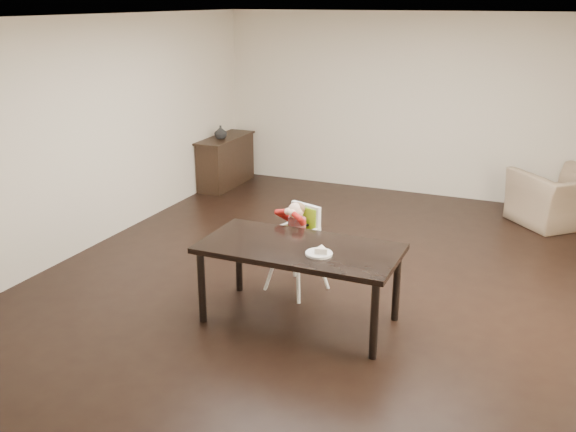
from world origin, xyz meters
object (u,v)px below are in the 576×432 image
dining_table (300,254)px  high_chair (298,228)px  sideboard (226,161)px  armchair (562,189)px

dining_table → high_chair: high_chair is taller
dining_table → high_chair: (-0.28, 0.64, -0.00)m
dining_table → sideboard: 4.73m
high_chair → armchair: 4.06m
sideboard → dining_table: bearing=-53.2°
dining_table → sideboard: sideboard is taller
armchair → dining_table: bearing=18.2°
high_chair → sideboard: size_ratio=0.75×
dining_table → high_chair: bearing=113.4°
high_chair → sideboard: (-2.55, 3.14, -0.27)m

